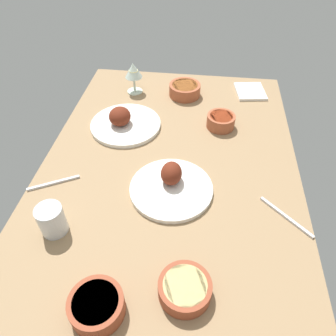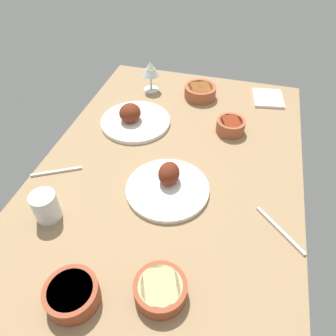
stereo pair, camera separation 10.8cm
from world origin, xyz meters
TOP-DOWN VIEW (x-y plane):
  - dining_table at (0.00, 0.00)cm, footprint 140.00×90.00cm
  - plate_center_main at (-7.47, -2.00)cm, footprint 26.97×26.97cm
  - plate_near_viewer at (23.84, 20.75)cm, footprint 28.06×28.06cm
  - bowl_cream at (-48.63, 10.71)cm, footprint 13.16×13.16cm
  - bowl_soup at (50.35, -1.31)cm, footprint 14.02×14.02cm
  - bowl_pasta at (-41.77, -9.38)cm, footprint 13.22×13.22cm
  - bowl_sauce at (28.49, -17.62)cm, footprint 11.13×11.13cm
  - wine_glass at (50.49, 21.76)cm, footprint 7.60×7.60cm
  - water_tumbler at (-27.59, 29.58)cm, footprint 7.61×7.61cm
  - folded_napkin at (56.34, -31.15)cm, footprint 16.36×14.82cm
  - fork_loose at (-14.79, -37.65)cm, footprint 13.85×14.25cm
  - spoon_loose at (-10.15, 37.05)cm, footprint 8.94×15.52cm

SIDE VIEW (x-z plane):
  - dining_table at x=0.00cm, z-range 0.00..4.00cm
  - fork_loose at x=-14.79cm, z-range 4.00..4.80cm
  - spoon_loose at x=-10.15cm, z-range 4.00..4.80cm
  - folded_napkin at x=56.34cm, z-range 4.00..5.20cm
  - plate_center_main at x=-7.47cm, z-range 1.58..10.21cm
  - plate_near_viewer at x=23.84cm, z-range 1.81..10.31cm
  - bowl_pasta at x=-41.77cm, z-range 4.23..8.75cm
  - bowl_sauce at x=28.49cm, z-range 4.24..9.50cm
  - bowl_cream at x=-48.63cm, z-range 4.24..9.54cm
  - bowl_soup at x=50.35cm, z-range 4.24..9.62cm
  - water_tumbler at x=-27.59cm, z-range 4.00..13.35cm
  - wine_glass at x=50.49cm, z-range 6.93..20.93cm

